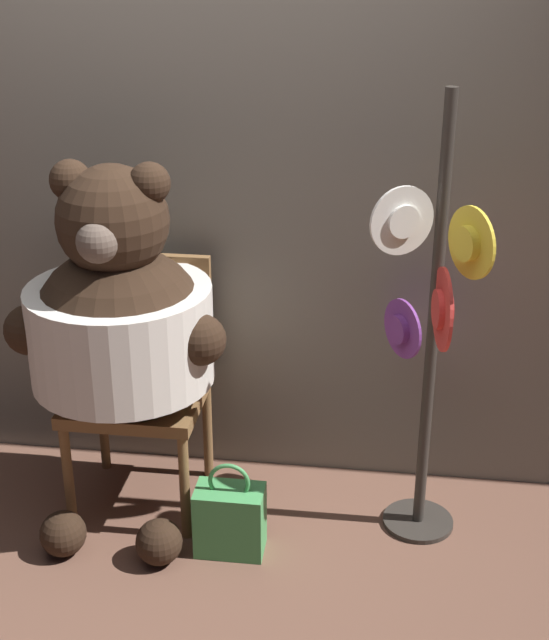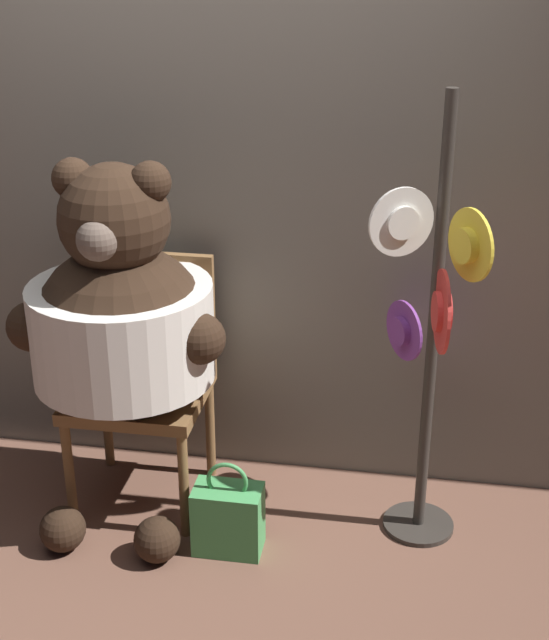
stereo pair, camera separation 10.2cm
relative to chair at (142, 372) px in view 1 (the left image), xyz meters
name	(u,v)px [view 1 (the left image)]	position (x,y,z in m)	size (l,w,h in m)	color
ground_plane	(182,530)	(0.20, -0.27, -0.55)	(14.00, 14.00, 0.00)	brown
wall_back	(202,202)	(0.20, 0.31, 0.62)	(8.00, 0.10, 2.35)	slate
chair	(142,372)	(0.00, 0.00, 0.00)	(0.52, 0.49, 1.01)	brown
teddy_bear	(120,323)	(-0.02, -0.17, 0.29)	(0.83, 0.74, 1.45)	black
hat_display_rack	(430,331)	(1.12, -0.13, 0.31)	(0.41, 0.52, 1.72)	#332D28
handbag_on_ground	(230,519)	(0.42, -0.36, -0.41)	(0.26, 0.16, 0.39)	#479E56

